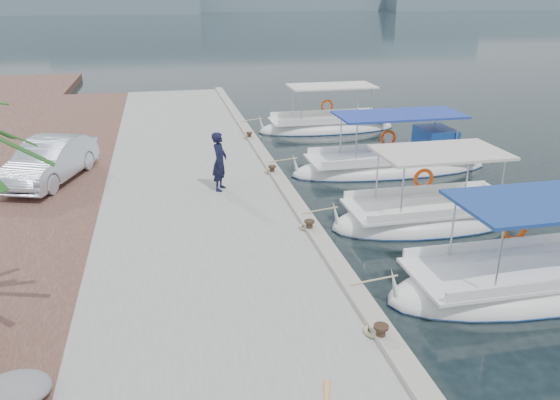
% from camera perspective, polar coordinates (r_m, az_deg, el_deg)
% --- Properties ---
extents(ground, '(400.00, 400.00, 0.00)m').
position_cam_1_polar(ground, '(13.69, 6.12, -7.62)').
color(ground, black).
rests_on(ground, ground).
extents(concrete_quay, '(6.00, 40.00, 0.50)m').
position_cam_1_polar(concrete_quay, '(17.56, -8.34, -0.21)').
color(concrete_quay, gray).
rests_on(concrete_quay, ground).
extents(quay_curb, '(0.44, 40.00, 0.12)m').
position_cam_1_polar(quay_curb, '(17.82, 0.54, 1.40)').
color(quay_curb, '#A59E92').
rests_on(quay_curb, concrete_quay).
extents(cobblestone_strip, '(4.00, 40.00, 0.50)m').
position_cam_1_polar(cobblestone_strip, '(17.99, -24.41, -1.42)').
color(cobblestone_strip, '#52322B').
rests_on(cobblestone_strip, ground).
extents(fishing_caique_b, '(7.05, 2.54, 2.83)m').
position_cam_1_polar(fishing_caique_b, '(14.15, 24.56, -8.00)').
color(fishing_caique_b, white).
rests_on(fishing_caique_b, ground).
extents(fishing_caique_c, '(6.12, 2.46, 2.83)m').
position_cam_1_polar(fishing_caique_c, '(17.03, 15.29, -1.90)').
color(fishing_caique_c, white).
rests_on(fishing_caique_c, ground).
extents(fishing_caique_d, '(7.95, 2.39, 2.83)m').
position_cam_1_polar(fishing_caique_d, '(21.72, 11.74, 3.52)').
color(fishing_caique_d, white).
rests_on(fishing_caique_d, ground).
extents(fishing_caique_e, '(7.01, 2.33, 2.83)m').
position_cam_1_polar(fishing_caique_e, '(27.81, 4.94, 7.56)').
color(fishing_caique_e, white).
rests_on(fishing_caique_e, ground).
extents(mooring_bollards, '(0.28, 20.28, 0.33)m').
position_cam_1_polar(mooring_bollards, '(14.58, 3.09, -2.64)').
color(mooring_bollards, black).
rests_on(mooring_bollards, concrete_quay).
extents(fisherman, '(0.69, 0.82, 1.90)m').
position_cam_1_polar(fisherman, '(17.56, -6.33, 4.03)').
color(fisherman, black).
rests_on(fisherman, concrete_quay).
extents(parked_car, '(2.84, 4.65, 1.45)m').
position_cam_1_polar(parked_car, '(19.89, -22.94, 3.81)').
color(parked_car, silver).
rests_on(parked_car, cobblestone_strip).
extents(tarp_bundle, '(1.10, 0.90, 0.40)m').
position_cam_1_polar(tarp_bundle, '(9.92, -25.96, -17.43)').
color(tarp_bundle, gray).
rests_on(tarp_bundle, cobblestone_strip).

